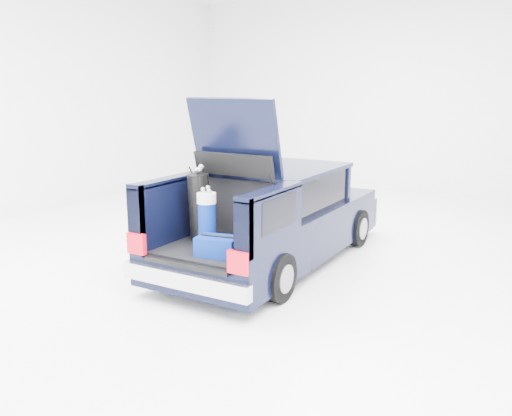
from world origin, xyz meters
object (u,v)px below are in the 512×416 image
Objects in this scene: red_suitcase at (267,224)px; blue_duffel at (218,246)px; car at (276,217)px; black_golf_bag at (200,208)px; blue_golf_bag at (207,220)px.

blue_duffel is at bearing -117.45° from red_suitcase.
car reaches higher than red_suitcase.
car reaches higher than black_golf_bag.
red_suitcase is at bearing 33.89° from blue_golf_bag.
red_suitcase is 0.76m from blue_golf_bag.
blue_golf_bag is at bearing -27.25° from black_golf_bag.
blue_golf_bag is (0.26, -0.21, -0.09)m from black_golf_bag.
black_golf_bag is at bearing -104.16° from car.
blue_golf_bag is (-0.61, -0.46, 0.08)m from red_suitcase.
black_golf_bag is (-0.86, -0.25, 0.17)m from red_suitcase.
blue_golf_bag is at bearing 135.47° from blue_duffel.
black_golf_bag is at bearing 138.30° from blue_golf_bag.
car is 1.68m from blue_golf_bag.
red_suitcase is at bearing -67.28° from car.
black_golf_bag is 1.85× the size of blue_duffel.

